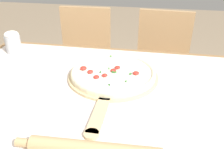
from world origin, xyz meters
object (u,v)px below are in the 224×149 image
flour_cup (13,42)px  chair_left (84,59)px  chair_right (161,65)px  pizza (113,72)px  pizza_peel (112,78)px

flour_cup → chair_left: bearing=62.2°
chair_right → flour_cup: size_ratio=7.43×
chair_left → pizza: bearing=-64.8°
pizza → chair_left: chair_left is taller
flour_cup → pizza: bearing=-17.7°
chair_left → flour_cup: size_ratio=7.43×
chair_left → flour_cup: 0.63m
chair_right → flour_cup: chair_right is taller
pizza → chair_right: bearing=70.6°
pizza_peel → pizza: bearing=91.2°
pizza_peel → chair_right: size_ratio=0.68×
chair_left → chair_right: bearing=-2.0°
pizza_peel → chair_left: bearing=116.5°
pizza → chair_right: chair_right is taller
chair_left → pizza_peel: bearing=-65.4°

